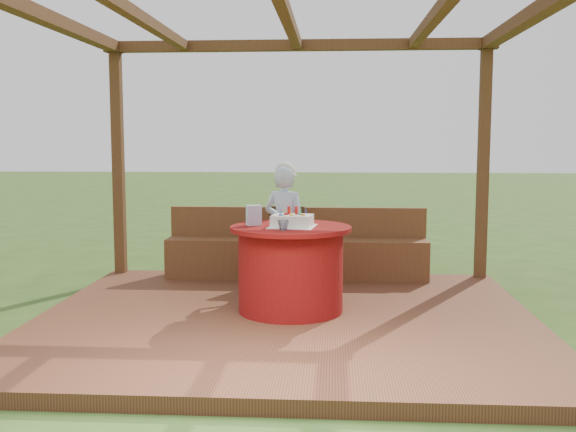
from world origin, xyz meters
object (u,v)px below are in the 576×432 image
Objects in this scene: gift_bag at (254,215)px; birthday_cake at (292,221)px; table at (291,268)px; drinking_glass at (283,225)px; bench at (297,255)px; elderly_woman at (285,226)px; chair at (285,242)px.

birthday_cake is at bearing -34.54° from gift_bag.
drinking_glass reaches higher than table.
bench is 1.57m from table.
birthday_cake is at bearing -81.98° from elderly_woman.
elderly_woman is 2.97× the size of birthday_cake.
birthday_cake is at bearing 76.41° from drinking_glass.
elderly_woman is 7.26× the size of gift_bag.
bench is at bearing 72.51° from chair.
drinking_glass is (-0.05, -0.30, 0.44)m from table.
drinking_glass reaches higher than bench.
bench is 1.67m from gift_bag.
drinking_glass reaches higher than chair.
chair is (-0.14, 1.22, 0.06)m from table.
drinking_glass is (-0.06, -0.26, -0.01)m from birthday_cake.
birthday_cake is 2.45× the size of gift_bag.
gift_bag reaches higher than chair.
drinking_glass is at bearing -99.01° from table.
birthday_cake is (0.05, -1.60, 0.59)m from bench.
elderly_woman reaches higher than table.
bench is 1.70m from birthday_cake.
birthday_cake is 0.27m from drinking_glass.
drinking_glass is (-0.02, -1.86, 0.58)m from bench.
table is at bearing -83.44° from chair.
gift_bag is at bearing 172.21° from table.
chair is 1.32m from birthday_cake.
table is 2.43× the size of birthday_cake.
elderly_woman is (-0.08, -0.68, 0.42)m from bench.
birthday_cake reaches higher than chair.
table is 0.82× the size of elderly_woman.
elderly_woman reaches higher than gift_bag.
gift_bag is (-0.31, -1.52, 0.63)m from bench.
chair is at bearing 94.62° from elderly_woman.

